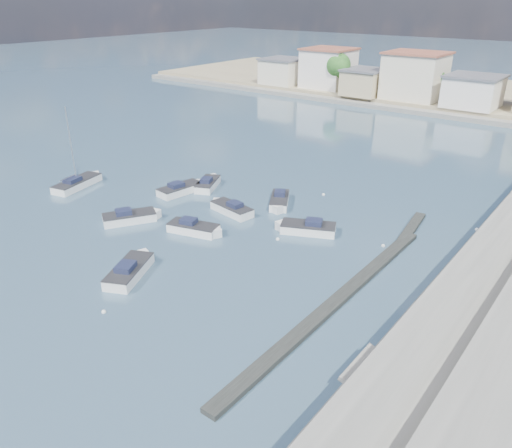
{
  "coord_description": "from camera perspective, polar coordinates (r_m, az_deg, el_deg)",
  "views": [
    {
      "loc": [
        20.36,
        -16.18,
        19.32
      ],
      "look_at": [
        -3.46,
        14.36,
        1.4
      ],
      "focal_mm": 35.0,
      "sensor_mm": 36.0,
      "label": 1
    }
  ],
  "objects": [
    {
      "name": "ground",
      "position": [
        62.8,
        17.22,
        5.78
      ],
      "size": [
        400.0,
        400.0,
        0.0
      ],
      "primitive_type": "plane",
      "color": "#314F62",
      "rests_on": "ground"
    },
    {
      "name": "breakwater",
      "position": [
        37.16,
        11.16,
        -6.72
      ],
      "size": [
        2.0,
        31.02,
        0.35
      ],
      "color": "black",
      "rests_on": "ground"
    },
    {
      "name": "far_shore_quay",
      "position": [
        91.5,
        24.69,
        10.67
      ],
      "size": [
        160.0,
        2.5,
        0.8
      ],
      "primitive_type": "cube",
      "color": "slate",
      "rests_on": "ground"
    },
    {
      "name": "motorboat_a",
      "position": [
        38.97,
        -14.1,
        -5.08
      ],
      "size": [
        3.93,
        5.45,
        1.48
      ],
      "color": "white",
      "rests_on": "ground"
    },
    {
      "name": "motorboat_b",
      "position": [
        47.86,
        -13.95,
        0.74
      ],
      "size": [
        4.14,
        5.11,
        1.48
      ],
      "color": "white",
      "rests_on": "ground"
    },
    {
      "name": "motorboat_c",
      "position": [
        48.4,
        -2.96,
        1.75
      ],
      "size": [
        5.19,
        2.48,
        1.48
      ],
      "color": "white",
      "rests_on": "ground"
    },
    {
      "name": "motorboat_d",
      "position": [
        44.51,
        5.64,
        -0.48
      ],
      "size": [
        5.32,
        3.86,
        1.48
      ],
      "color": "white",
      "rests_on": "ground"
    },
    {
      "name": "motorboat_e",
      "position": [
        53.92,
        -8.41,
        3.98
      ],
      "size": [
        2.57,
        5.61,
        1.48
      ],
      "color": "white",
      "rests_on": "ground"
    },
    {
      "name": "motorboat_f",
      "position": [
        55.08,
        -5.46,
        4.6
      ],
      "size": [
        3.49,
        4.79,
        1.48
      ],
      "color": "white",
      "rests_on": "ground"
    },
    {
      "name": "motorboat_g",
      "position": [
        50.04,
        2.68,
        2.56
      ],
      "size": [
        3.76,
        4.73,
        1.48
      ],
      "color": "white",
      "rests_on": "ground"
    },
    {
      "name": "motorboat_h",
      "position": [
        44.46,
        -6.88,
        -0.58
      ],
      "size": [
        5.11,
        2.97,
        1.48
      ],
      "color": "white",
      "rests_on": "ground"
    },
    {
      "name": "sailboat",
      "position": [
        58.4,
        -19.58,
        4.46
      ],
      "size": [
        3.41,
        6.59,
        9.0
      ],
      "color": "white",
      "rests_on": "ground"
    },
    {
      "name": "mooring_buoys",
      "position": [
        40.9,
        8.46,
        -3.57
      ],
      "size": [
        17.95,
        28.87,
        0.32
      ],
      "color": "white",
      "rests_on": "ground"
    }
  ]
}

